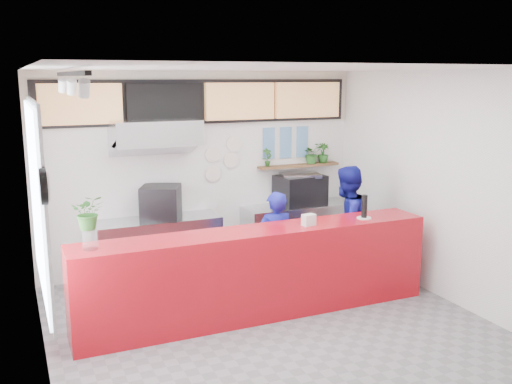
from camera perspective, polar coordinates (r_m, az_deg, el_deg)
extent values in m
plane|color=slate|center=(6.93, 1.60, -13.39)|extent=(5.00, 5.00, 0.00)
plane|color=silver|center=(6.29, 1.76, 12.24)|extent=(5.00, 5.00, 0.00)
plane|color=white|center=(8.73, -5.34, 2.10)|extent=(5.00, 0.00, 5.00)
plane|color=white|center=(5.86, -21.04, -3.27)|extent=(0.00, 5.00, 5.00)
plane|color=white|center=(7.83, 18.46, 0.47)|extent=(0.00, 5.00, 5.00)
cube|color=#A90C16|center=(7.06, 0.23, -8.09)|extent=(4.50, 0.60, 1.10)
cube|color=beige|center=(8.62, -5.46, 9.32)|extent=(5.00, 0.02, 0.80)
cube|color=#B2B5BA|center=(8.48, -9.73, -5.60)|extent=(1.80, 0.60, 0.90)
cube|color=black|center=(8.32, -9.49, -1.02)|extent=(0.70, 0.70, 0.48)
cube|color=#B2B5BA|center=(8.10, -10.05, 5.88)|extent=(1.20, 0.70, 0.35)
cube|color=#B2B5BA|center=(8.12, -10.00, 4.47)|extent=(1.20, 0.69, 0.31)
cube|color=#B2B5BA|center=(9.27, 4.23, -3.99)|extent=(1.80, 0.60, 0.90)
cube|color=black|center=(9.12, 4.42, 0.19)|extent=(0.79, 0.60, 0.47)
cube|color=#A1A3A8|center=(9.07, 4.45, 1.69)|extent=(0.70, 0.56, 0.06)
cube|color=brown|center=(9.26, 4.29, 2.65)|extent=(1.40, 0.18, 0.04)
cube|color=tan|center=(8.13, -17.12, 8.40)|extent=(1.10, 0.10, 0.55)
cube|color=black|center=(8.34, -9.11, 8.82)|extent=(1.10, 0.10, 0.55)
cube|color=tan|center=(8.71, -1.62, 9.06)|extent=(1.10, 0.10, 0.55)
cube|color=tan|center=(9.21, 5.18, 9.15)|extent=(1.10, 0.10, 0.55)
cube|color=black|center=(8.59, -5.39, 8.99)|extent=(4.80, 0.04, 0.65)
cube|color=silver|center=(6.11, -21.04, -0.76)|extent=(0.04, 2.20, 1.90)
cube|color=#B2B5BA|center=(6.11, -20.85, -0.75)|extent=(0.03, 2.30, 2.00)
cylinder|color=black|center=(4.87, -20.49, 0.52)|extent=(0.05, 0.30, 0.30)
cylinder|color=white|center=(4.87, -20.13, 0.55)|extent=(0.02, 0.26, 0.26)
cube|color=black|center=(5.72, -18.02, 11.18)|extent=(0.05, 2.40, 0.04)
cylinder|color=silver|center=(8.72, -4.37, 3.76)|extent=(0.24, 0.03, 0.24)
cylinder|color=silver|center=(8.83, -2.53, 3.23)|extent=(0.24, 0.03, 0.24)
cylinder|color=silver|center=(8.76, -4.35, 1.81)|extent=(0.24, 0.03, 0.24)
cylinder|color=silver|center=(8.82, -2.24, 4.85)|extent=(0.24, 0.03, 0.24)
cube|color=#598CBF|center=(9.05, 1.29, 5.67)|extent=(0.20, 0.02, 0.25)
cube|color=#598CBF|center=(9.18, 3.00, 5.73)|extent=(0.20, 0.02, 0.25)
cube|color=#598CBF|center=(9.32, 4.66, 5.80)|extent=(0.20, 0.02, 0.25)
cube|color=#598CBF|center=(9.08, 1.28, 4.10)|extent=(0.20, 0.02, 0.25)
cube|color=#598CBF|center=(9.21, 2.98, 4.19)|extent=(0.20, 0.02, 0.25)
cube|color=#598CBF|center=(9.35, 4.63, 4.27)|extent=(0.20, 0.02, 0.25)
imported|color=navy|center=(7.60, 1.91, -5.30)|extent=(0.55, 0.38, 1.44)
imported|color=navy|center=(8.24, 8.97, -3.23)|extent=(0.99, 0.88, 1.69)
imported|color=#265C20|center=(8.99, 1.14, 3.49)|extent=(0.17, 0.13, 0.30)
imported|color=#265C20|center=(9.35, 5.59, 3.88)|extent=(0.36, 0.33, 0.34)
imported|color=#265C20|center=(9.46, 6.74, 3.89)|extent=(0.22, 0.21, 0.32)
cylinder|color=silver|center=(6.35, -16.24, -4.62)|extent=(0.21, 0.21, 0.21)
imported|color=#265C20|center=(6.28, -16.39, -1.95)|extent=(0.37, 0.33, 0.38)
cube|color=silver|center=(7.10, 5.29, -2.79)|extent=(0.18, 0.13, 0.14)
cylinder|color=silver|center=(7.56, 10.74, -2.56)|extent=(0.23, 0.23, 0.01)
cylinder|color=black|center=(7.53, 10.79, -1.41)|extent=(0.09, 0.09, 0.30)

